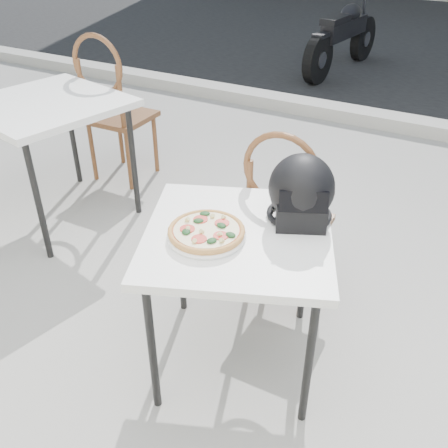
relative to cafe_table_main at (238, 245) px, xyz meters
The scene contains 10 objects.
ground 0.75m from the cafe_table_main, 39.53° to the left, with size 80.00×80.00×0.00m, color #989690.
curb 3.32m from the cafe_table_main, 84.62° to the left, with size 30.00×0.25×0.12m, color #A09E95.
cafe_table_main is the anchor object (origin of this frame).
plate 0.15m from the cafe_table_main, 133.72° to the right, with size 0.34×0.34×0.02m.
pizza 0.16m from the cafe_table_main, 133.73° to the right, with size 0.39×0.39×0.04m.
helmet 0.33m from the cafe_table_main, 51.09° to the left, with size 0.36×0.37×0.28m.
cafe_chair_main 0.49m from the cafe_table_main, 88.95° to the left, with size 0.38×0.38×0.98m.
cafe_table_side 1.71m from the cafe_table_main, 160.42° to the left, with size 1.00×1.00×0.80m.
cafe_chair_side 1.99m from the cafe_table_main, 144.15° to the left, with size 0.43×0.43×1.10m.
motorcycle 5.00m from the cafe_table_main, 102.30° to the left, with size 0.49×1.88×0.94m.
Camera 1 is at (0.44, -1.72, 1.79)m, focal length 40.00 mm.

